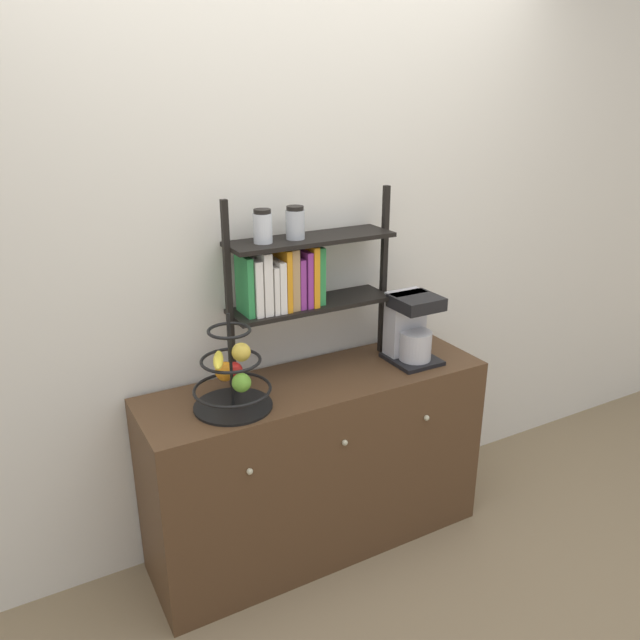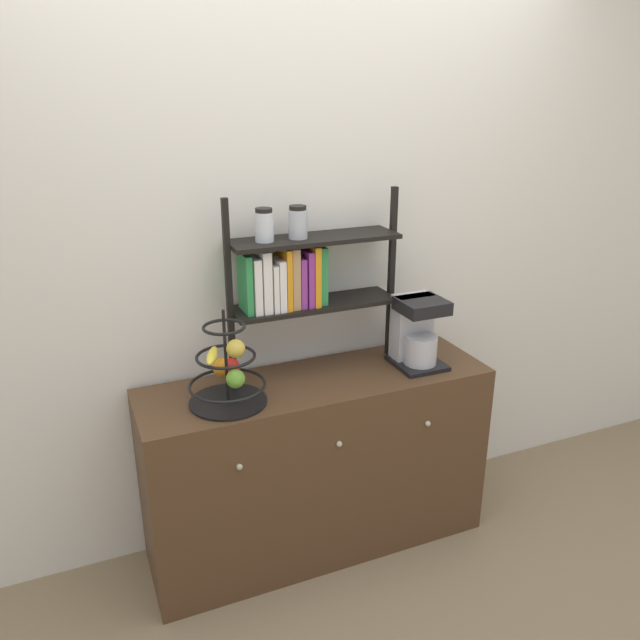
{
  "view_description": "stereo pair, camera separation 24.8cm",
  "coord_description": "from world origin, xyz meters",
  "views": [
    {
      "loc": [
        -1.12,
        -1.82,
        1.94
      ],
      "look_at": [
        0.01,
        0.22,
        1.07
      ],
      "focal_mm": 35.0,
      "sensor_mm": 36.0,
      "label": 1
    },
    {
      "loc": [
        -0.89,
        -1.92,
        1.94
      ],
      "look_at": [
        0.01,
        0.22,
        1.07
      ],
      "focal_mm": 35.0,
      "sensor_mm": 36.0,
      "label": 2
    }
  ],
  "objects": [
    {
      "name": "wall_back",
      "position": [
        0.0,
        0.48,
        1.3
      ],
      "size": [
        7.0,
        0.05,
        2.6
      ],
      "primitive_type": "cube",
      "color": "silver",
      "rests_on": "ground_plane"
    },
    {
      "name": "fruit_stand",
      "position": [
        -0.38,
        0.17,
        0.93
      ],
      "size": [
        0.3,
        0.3,
        0.38
      ],
      "color": "black",
      "rests_on": "sideboard"
    },
    {
      "name": "sideboard",
      "position": [
        0.0,
        0.22,
        0.4
      ],
      "size": [
        1.47,
        0.45,
        0.81
      ],
      "color": "#4C331E",
      "rests_on": "ground_plane"
    },
    {
      "name": "coffee_maker",
      "position": [
        0.46,
        0.2,
        0.96
      ],
      "size": [
        0.2,
        0.22,
        0.3
      ],
      "color": "black",
      "rests_on": "sideboard"
    },
    {
      "name": "shelf_hutch",
      "position": [
        -0.05,
        0.34,
        1.24
      ],
      "size": [
        0.74,
        0.2,
        0.75
      ],
      "color": "black",
      "rests_on": "sideboard"
    },
    {
      "name": "ground_plane",
      "position": [
        0.0,
        0.0,
        0.0
      ],
      "size": [
        12.0,
        12.0,
        0.0
      ],
      "primitive_type": "plane",
      "color": "#847051"
    }
  ]
}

